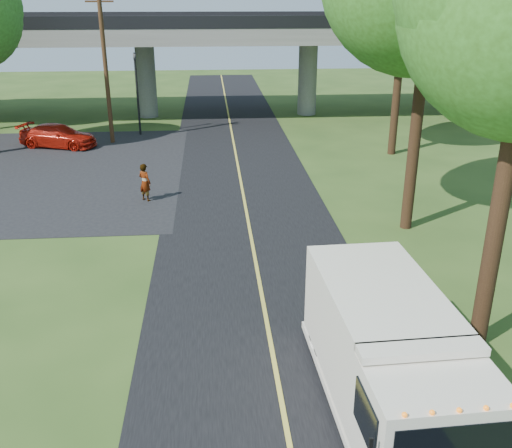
{
  "coord_description": "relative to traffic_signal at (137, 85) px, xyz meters",
  "views": [
    {
      "loc": [
        -1.43,
        -11.39,
        8.63
      ],
      "look_at": [
        -0.02,
        5.88,
        1.6
      ],
      "focal_mm": 40.0,
      "sensor_mm": 36.0,
      "label": 1
    }
  ],
  "objects": [
    {
      "name": "red_sedan",
      "position": [
        -4.56,
        -2.81,
        -2.53
      ],
      "size": [
        4.99,
        3.16,
        1.35
      ],
      "primitive_type": "imported",
      "rotation": [
        0.0,
        0.0,
        1.27
      ],
      "color": "#A8160A",
      "rests_on": "ground"
    },
    {
      "name": "ground",
      "position": [
        6.0,
        -26.0,
        -3.2
      ],
      "size": [
        120.0,
        120.0,
        0.0
      ],
      "primitive_type": "plane",
      "color": "#2D4819",
      "rests_on": "ground"
    },
    {
      "name": "traffic_signal",
      "position": [
        0.0,
        0.0,
        0.0
      ],
      "size": [
        0.18,
        0.22,
        5.2
      ],
      "color": "black",
      "rests_on": "ground"
    },
    {
      "name": "parking_lot",
      "position": [
        -5.0,
        -8.0,
        -3.19
      ],
      "size": [
        16.0,
        18.0,
        0.01
      ],
      "primitive_type": "cube",
      "color": "black",
      "rests_on": "ground"
    },
    {
      "name": "step_van",
      "position": [
        8.2,
        -27.47,
        -1.7
      ],
      "size": [
        2.66,
        6.65,
        2.76
      ],
      "rotation": [
        0.0,
        0.0,
        0.04
      ],
      "color": "silver",
      "rests_on": "ground"
    },
    {
      "name": "pedestrian",
      "position": [
        1.62,
        -13.0,
        -2.34
      ],
      "size": [
        0.74,
        0.71,
        1.71
      ],
      "primitive_type": "imported",
      "rotation": [
        0.0,
        0.0,
        2.47
      ],
      "color": "gray",
      "rests_on": "ground"
    },
    {
      "name": "tree_right_far",
      "position": [
        15.21,
        -6.16,
        5.1
      ],
      "size": [
        5.77,
        5.67,
        10.99
      ],
      "color": "#382314",
      "rests_on": "ground"
    },
    {
      "name": "lane_line",
      "position": [
        6.0,
        -16.0,
        -3.17
      ],
      "size": [
        0.12,
        90.0,
        0.01
      ],
      "primitive_type": "cube",
      "color": "gold",
      "rests_on": "road"
    },
    {
      "name": "road",
      "position": [
        6.0,
        -16.0,
        -3.19
      ],
      "size": [
        7.0,
        90.0,
        0.02
      ],
      "primitive_type": "cube",
      "color": "black",
      "rests_on": "ground"
    },
    {
      "name": "utility_pole",
      "position": [
        -1.5,
        -2.0,
        1.4
      ],
      "size": [
        1.6,
        0.26,
        9.0
      ],
      "color": "#472D19",
      "rests_on": "ground"
    },
    {
      "name": "overpass",
      "position": [
        6.0,
        6.0,
        1.36
      ],
      "size": [
        54.0,
        10.0,
        7.3
      ],
      "color": "slate",
      "rests_on": "ground"
    }
  ]
}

